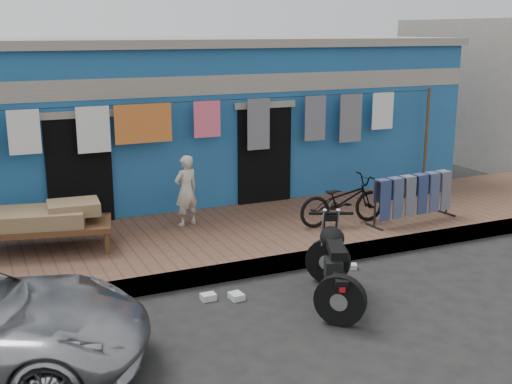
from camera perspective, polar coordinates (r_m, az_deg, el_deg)
name	(u,v)px	position (r m, az deg, el deg)	size (l,w,h in m)	color
ground	(321,314)	(8.38, 5.76, -10.75)	(80.00, 80.00, 0.00)	black
sidewalk	(232,238)	(10.84, -2.19, -4.07)	(28.00, 3.00, 0.25)	brown
curb	(268,266)	(9.59, 1.12, -6.55)	(28.00, 0.10, 0.25)	gray
building	(161,117)	(14.19, -8.41, 6.62)	(12.20, 5.20, 3.36)	#205084
clothesline	(184,129)	(11.47, -6.43, 5.58)	(10.06, 0.06, 2.10)	brown
seated_person	(186,191)	(11.01, -6.23, 0.13)	(0.44, 0.29, 1.22)	beige
bicycle	(343,195)	(11.11, 7.71, -0.27)	(0.57, 1.61, 1.04)	black
motorcycle	(334,263)	(8.54, 6.96, -6.25)	(1.26, 1.82, 1.11)	black
charpoy	(45,228)	(10.27, -18.25, -3.08)	(2.23, 1.40, 0.70)	brown
jeans_rack	(413,197)	(11.57, 13.76, -0.46)	(1.80, 0.51, 0.85)	black
litter_a	(208,297)	(8.75, -4.27, -9.28)	(0.19, 0.15, 0.09)	silver
litter_b	(353,266)	(9.92, 8.63, -6.55)	(0.14, 0.11, 0.07)	silver
litter_c	(236,296)	(8.76, -1.76, -9.24)	(0.21, 0.17, 0.08)	silver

